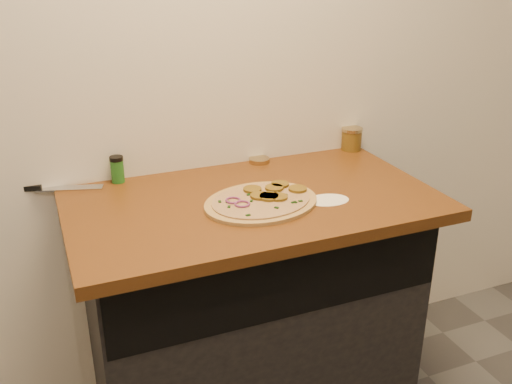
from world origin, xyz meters
name	(u,v)px	position (x,y,z in m)	size (l,w,h in m)	color
cabinet	(250,312)	(0.00, 1.45, 0.43)	(1.10, 0.60, 0.86)	black
countertop	(253,203)	(0.00, 1.42, 0.88)	(1.20, 0.70, 0.04)	brown
pizza	(262,201)	(0.01, 1.36, 0.91)	(0.44, 0.44, 0.03)	tan
chefs_knife	(45,188)	(-0.63, 1.74, 0.91)	(0.32, 0.12, 0.02)	#B7BAC1
mason_jar_lid	(259,160)	(0.15, 1.72, 0.91)	(0.08, 0.08, 0.02)	tan
salsa_jar	(352,139)	(0.55, 1.72, 0.95)	(0.08, 0.08, 0.09)	maroon
spice_shaker	(117,169)	(-0.39, 1.72, 0.95)	(0.05, 0.05, 0.09)	#226821
flour_spill	(328,200)	(0.22, 1.30, 0.90)	(0.14, 0.14, 0.00)	white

